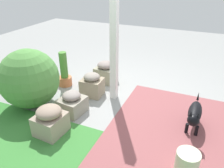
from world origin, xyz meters
TOP-DOWN VIEW (x-y plane):
  - ground_plane at (0.00, 0.00)m, footprint 12.00×12.00m
  - brick_path at (-0.88, 0.57)m, footprint 1.80×2.40m
  - porch_pillar at (0.28, -0.01)m, footprint 0.12×0.12m
  - stone_planter_nearest at (0.72, -0.57)m, footprint 0.44×0.40m
  - stone_planter_near at (0.71, 0.07)m, footprint 0.42×0.37m
  - stone_planter_mid at (0.74, 0.74)m, footprint 0.44×0.45m
  - stone_planter_far at (0.74, 1.33)m, footprint 0.42×0.45m
  - round_shrub at (1.53, 0.81)m, footprint 1.04×1.04m
  - terracotta_pot_tall at (1.43, -0.07)m, footprint 0.28×0.28m
  - dog at (-1.20, 0.42)m, footprint 0.20×0.73m
  - ceramic_urn at (-1.21, 1.35)m, footprint 0.27×0.27m

SIDE VIEW (x-z plane):
  - ground_plane at x=0.00m, z-range 0.00..0.00m
  - brick_path at x=-0.88m, z-range 0.00..0.02m
  - ceramic_urn at x=-1.21m, z-range 0.00..0.36m
  - stone_planter_mid at x=0.74m, z-range -0.02..0.38m
  - stone_planter_near at x=0.71m, z-range -0.01..0.44m
  - stone_planter_far at x=0.74m, z-range -0.01..0.45m
  - stone_planter_nearest at x=0.72m, z-range -0.01..0.45m
  - terracotta_pot_tall at x=1.43m, z-range -0.10..0.63m
  - dog at x=-1.20m, z-range 0.04..0.54m
  - round_shrub at x=1.53m, z-range 0.00..1.04m
  - porch_pillar at x=0.28m, z-range 0.00..2.25m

